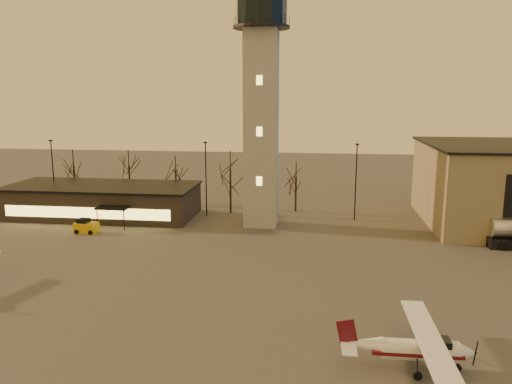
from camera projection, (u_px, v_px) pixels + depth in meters
The scene contains 7 objects.
ground at pixel (211, 335), 34.49m from camera, with size 220.00×220.00×0.00m, color #423F3D.
control_tower at pixel (261, 95), 60.54m from camera, with size 6.80×6.80×32.60m.
terminal at pixel (103, 200), 67.91m from camera, with size 25.40×12.20×4.30m.
light_poles at pixel (266, 182), 63.56m from camera, with size 58.50×12.25×10.14m.
tree_row at pixel (176, 167), 73.15m from camera, with size 37.20×9.20×8.80m.
cessna_front at pixel (422, 353), 30.05m from camera, with size 8.63×10.92×3.02m.
service_cart at pixel (86, 227), 59.87m from camera, with size 2.78×1.88×1.71m.
Camera 1 is at (7.12, -31.28, 16.39)m, focal length 35.00 mm.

